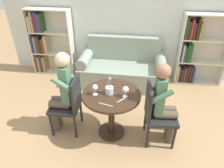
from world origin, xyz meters
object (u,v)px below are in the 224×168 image
object	(u,v)px
chair_left	(69,103)
wine_glass_left	(95,88)
bookshelf_left	(47,42)
wine_glass_right	(126,90)
couch	(122,69)
bookshelf_right	(196,51)
person_right	(164,104)
flower_vase	(109,89)
person_left	(62,93)
chair_right	(156,112)

from	to	relation	value
chair_left	wine_glass_left	bearing A→B (deg)	80.99
bookshelf_left	wine_glass_right	world-z (taller)	bookshelf_left
couch	bookshelf_right	world-z (taller)	bookshelf_right
bookshelf_right	wine_glass_left	distance (m)	2.47
person_right	wine_glass_right	bearing A→B (deg)	87.36
person_right	flower_vase	distance (m)	0.75
couch	chair_left	size ratio (longest dim) A/B	1.94
bookshelf_right	person_right	world-z (taller)	bookshelf_right
bookshelf_left	person_right	distance (m)	3.01
bookshelf_right	couch	bearing A→B (deg)	-169.59
wine_glass_right	wine_glass_left	bearing A→B (deg)	-178.31
person_left	person_right	world-z (taller)	person_left
bookshelf_left	bookshelf_right	distance (m)	3.15
couch	person_left	xyz separation A→B (m)	(-0.71, -1.52, 0.36)
chair_right	wine_glass_right	xyz separation A→B (m)	(-0.43, -0.01, 0.33)
chair_right	flower_vase	bearing A→B (deg)	82.52
chair_left	chair_right	world-z (taller)	same
couch	bookshelf_right	distance (m)	1.52
chair_left	chair_right	bearing A→B (deg)	86.54
chair_left	wine_glass_left	xyz separation A→B (m)	(0.41, -0.05, 0.33)
chair_right	couch	bearing A→B (deg)	16.75
couch	person_right	world-z (taller)	person_right
person_left	wine_glass_right	distance (m)	0.91
chair_left	wine_glass_right	bearing A→B (deg)	85.22
couch	bookshelf_left	distance (m)	1.77
person_left	couch	bearing A→B (deg)	152.89
bookshelf_right	wine_glass_right	distance (m)	2.21
bookshelf_left	chair_left	bearing A→B (deg)	-58.51
couch	bookshelf_right	size ratio (longest dim) A/B	1.22
couch	person_left	bearing A→B (deg)	-114.96
person_right	flower_vase	size ratio (longest dim) A/B	4.85
couch	flower_vase	world-z (taller)	flower_vase
bookshelf_right	wine_glass_right	xyz separation A→B (m)	(-1.26, -1.81, 0.14)
bookshelf_left	wine_glass_right	size ratio (longest dim) A/B	9.37
chair_left	person_left	xyz separation A→B (m)	(-0.09, -0.01, 0.17)
wine_glass_right	bookshelf_right	bearing A→B (deg)	55.21
chair_left	wine_glass_right	xyz separation A→B (m)	(0.81, -0.04, 0.33)
chair_left	person_left	distance (m)	0.19
person_left	chair_left	bearing A→B (deg)	91.45
couch	person_right	size ratio (longest dim) A/B	1.43
couch	chair_right	bearing A→B (deg)	-68.15
couch	chair_left	world-z (taller)	couch
couch	wine_glass_left	size ratio (longest dim) A/B	11.57
bookshelf_right	wine_glass_left	size ratio (longest dim) A/B	9.48
person_left	bookshelf_left	bearing A→B (deg)	-152.87
bookshelf_left	chair_right	size ratio (longest dim) A/B	1.59
bookshelf_left	chair_left	world-z (taller)	bookshelf_left
chair_right	wine_glass_left	world-z (taller)	chair_right
bookshelf_right	person_left	bearing A→B (deg)	-140.43
chair_right	person_right	distance (m)	0.17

